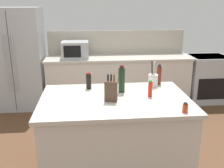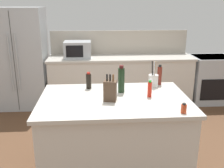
{
  "view_description": "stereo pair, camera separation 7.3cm",
  "coord_description": "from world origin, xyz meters",
  "px_view_note": "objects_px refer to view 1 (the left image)",
  "views": [
    {
      "loc": [
        -0.28,
        -2.66,
        1.95
      ],
      "look_at": [
        0.0,
        0.35,
        0.99
      ],
      "focal_mm": 42.0,
      "sensor_mm": 36.0,
      "label": 1
    },
    {
      "loc": [
        -0.21,
        -2.67,
        1.95
      ],
      "look_at": [
        0.0,
        0.35,
        0.99
      ],
      "focal_mm": 42.0,
      "sensor_mm": 36.0,
      "label": 2
    }
  ],
  "objects_px": {
    "microwave": "(75,50)",
    "soy_sauce_bottle": "(89,81)",
    "vinegar_bottle": "(159,75)",
    "refrigerator": "(17,59)",
    "wine_bottle": "(122,80)",
    "utensil_crock": "(153,80)",
    "spice_jar_paprika": "(185,108)",
    "knife_block": "(111,91)",
    "range_oven": "(207,78)",
    "salt_shaker": "(150,84)",
    "hot_sauce_bottle": "(150,89)"
  },
  "relations": [
    {
      "from": "refrigerator",
      "to": "soy_sauce_bottle",
      "type": "height_order",
      "value": "refrigerator"
    },
    {
      "from": "microwave",
      "to": "soy_sauce_bottle",
      "type": "distance_m",
      "value": 1.86
    },
    {
      "from": "soy_sauce_bottle",
      "to": "utensil_crock",
      "type": "bearing_deg",
      "value": 1.28
    },
    {
      "from": "refrigerator",
      "to": "wine_bottle",
      "type": "relative_size",
      "value": 5.79
    },
    {
      "from": "microwave",
      "to": "soy_sauce_bottle",
      "type": "bearing_deg",
      "value": -82.88
    },
    {
      "from": "utensil_crock",
      "to": "hot_sauce_bottle",
      "type": "xyz_separation_m",
      "value": [
        -0.12,
        -0.36,
        0.01
      ]
    },
    {
      "from": "salt_shaker",
      "to": "refrigerator",
      "type": "bearing_deg",
      "value": 135.75
    },
    {
      "from": "range_oven",
      "to": "spice_jar_paprika",
      "type": "distance_m",
      "value": 3.07
    },
    {
      "from": "microwave",
      "to": "wine_bottle",
      "type": "distance_m",
      "value": 2.1
    },
    {
      "from": "vinegar_bottle",
      "to": "wine_bottle",
      "type": "bearing_deg",
      "value": -153.59
    },
    {
      "from": "knife_block",
      "to": "salt_shaker",
      "type": "height_order",
      "value": "knife_block"
    },
    {
      "from": "utensil_crock",
      "to": "soy_sauce_bottle",
      "type": "bearing_deg",
      "value": -178.72
    },
    {
      "from": "microwave",
      "to": "soy_sauce_bottle",
      "type": "xyz_separation_m",
      "value": [
        0.23,
        -1.85,
        -0.06
      ]
    },
    {
      "from": "salt_shaker",
      "to": "vinegar_bottle",
      "type": "height_order",
      "value": "vinegar_bottle"
    },
    {
      "from": "range_oven",
      "to": "knife_block",
      "type": "height_order",
      "value": "knife_block"
    },
    {
      "from": "range_oven",
      "to": "utensil_crock",
      "type": "height_order",
      "value": "utensil_crock"
    },
    {
      "from": "range_oven",
      "to": "microwave",
      "type": "relative_size",
      "value": 1.87
    },
    {
      "from": "utensil_crock",
      "to": "spice_jar_paprika",
      "type": "xyz_separation_m",
      "value": [
        0.11,
        -0.81,
        -0.04
      ]
    },
    {
      "from": "knife_block",
      "to": "wine_bottle",
      "type": "height_order",
      "value": "wine_bottle"
    },
    {
      "from": "knife_block",
      "to": "hot_sauce_bottle",
      "type": "distance_m",
      "value": 0.45
    },
    {
      "from": "vinegar_bottle",
      "to": "refrigerator",
      "type": "bearing_deg",
      "value": 140.63
    },
    {
      "from": "utensil_crock",
      "to": "wine_bottle",
      "type": "distance_m",
      "value": 0.46
    },
    {
      "from": "microwave",
      "to": "soy_sauce_bottle",
      "type": "relative_size",
      "value": 2.43
    },
    {
      "from": "salt_shaker",
      "to": "hot_sauce_bottle",
      "type": "bearing_deg",
      "value": -104.14
    },
    {
      "from": "knife_block",
      "to": "utensil_crock",
      "type": "distance_m",
      "value": 0.72
    },
    {
      "from": "range_oven",
      "to": "salt_shaker",
      "type": "xyz_separation_m",
      "value": [
        -1.64,
        -1.95,
        0.53
      ]
    },
    {
      "from": "knife_block",
      "to": "spice_jar_paprika",
      "type": "distance_m",
      "value": 0.77
    },
    {
      "from": "microwave",
      "to": "vinegar_bottle",
      "type": "relative_size",
      "value": 1.91
    },
    {
      "from": "refrigerator",
      "to": "vinegar_bottle",
      "type": "bearing_deg",
      "value": -39.37
    },
    {
      "from": "knife_block",
      "to": "soy_sauce_bottle",
      "type": "distance_m",
      "value": 0.49
    },
    {
      "from": "refrigerator",
      "to": "vinegar_bottle",
      "type": "relative_size",
      "value": 7.2
    },
    {
      "from": "spice_jar_paprika",
      "to": "salt_shaker",
      "type": "distance_m",
      "value": 0.72
    },
    {
      "from": "wine_bottle",
      "to": "soy_sauce_bottle",
      "type": "distance_m",
      "value": 0.41
    },
    {
      "from": "range_oven",
      "to": "wine_bottle",
      "type": "height_order",
      "value": "wine_bottle"
    },
    {
      "from": "hot_sauce_bottle",
      "to": "spice_jar_paprika",
      "type": "bearing_deg",
      "value": -62.99
    },
    {
      "from": "microwave",
      "to": "wine_bottle",
      "type": "bearing_deg",
      "value": -73.17
    },
    {
      "from": "spice_jar_paprika",
      "to": "range_oven",
      "type": "bearing_deg",
      "value": 60.9
    },
    {
      "from": "hot_sauce_bottle",
      "to": "spice_jar_paprika",
      "type": "distance_m",
      "value": 0.51
    },
    {
      "from": "wine_bottle",
      "to": "soy_sauce_bottle",
      "type": "xyz_separation_m",
      "value": [
        -0.38,
        0.16,
        -0.06
      ]
    },
    {
      "from": "hot_sauce_bottle",
      "to": "soy_sauce_bottle",
      "type": "bearing_deg",
      "value": 153.17
    },
    {
      "from": "utensil_crock",
      "to": "spice_jar_paprika",
      "type": "bearing_deg",
      "value": -82.18
    },
    {
      "from": "refrigerator",
      "to": "knife_block",
      "type": "height_order",
      "value": "refrigerator"
    },
    {
      "from": "range_oven",
      "to": "vinegar_bottle",
      "type": "height_order",
      "value": "vinegar_bottle"
    },
    {
      "from": "refrigerator",
      "to": "soy_sauce_bottle",
      "type": "xyz_separation_m",
      "value": [
        1.32,
        -1.9,
        0.11
      ]
    },
    {
      "from": "soy_sauce_bottle",
      "to": "hot_sauce_bottle",
      "type": "bearing_deg",
      "value": -26.83
    },
    {
      "from": "spice_jar_paprika",
      "to": "vinegar_bottle",
      "type": "height_order",
      "value": "vinegar_bottle"
    },
    {
      "from": "knife_block",
      "to": "spice_jar_paprika",
      "type": "relative_size",
      "value": 2.98
    },
    {
      "from": "range_oven",
      "to": "spice_jar_paprika",
      "type": "bearing_deg",
      "value": -119.1
    },
    {
      "from": "utensil_crock",
      "to": "spice_jar_paprika",
      "type": "height_order",
      "value": "utensil_crock"
    },
    {
      "from": "hot_sauce_bottle",
      "to": "microwave",
      "type": "bearing_deg",
      "value": 112.43
    }
  ]
}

